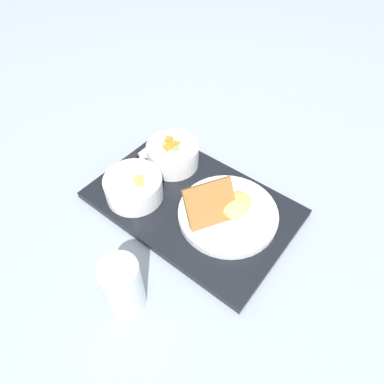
# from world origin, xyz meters

# --- Properties ---
(ground_plane) EXTENTS (4.00, 4.00, 0.00)m
(ground_plane) POSITION_xyz_m (0.00, 0.00, 0.00)
(ground_plane) COLOR #99A3AD
(serving_tray) EXTENTS (0.44, 0.31, 0.02)m
(serving_tray) POSITION_xyz_m (0.00, 0.00, 0.01)
(serving_tray) COLOR black
(serving_tray) RESTS_ON ground_plane
(bowl_salad) EXTENTS (0.12, 0.12, 0.07)m
(bowl_salad) POSITION_xyz_m (-0.10, 0.07, 0.05)
(bowl_salad) COLOR white
(bowl_salad) RESTS_ON serving_tray
(bowl_soup) EXTENTS (0.12, 0.12, 0.05)m
(bowl_soup) POSITION_xyz_m (-0.11, -0.05, 0.05)
(bowl_soup) COLOR white
(bowl_soup) RESTS_ON serving_tray
(plate_main) EXTENTS (0.20, 0.20, 0.09)m
(plate_main) POSITION_xyz_m (0.08, 0.00, 0.03)
(plate_main) COLOR white
(plate_main) RESTS_ON serving_tray
(knife) EXTENTS (0.03, 0.19, 0.02)m
(knife) POSITION_xyz_m (-0.19, 0.02, 0.02)
(knife) COLOR silver
(knife) RESTS_ON serving_tray
(spoon) EXTENTS (0.03, 0.15, 0.01)m
(spoon) POSITION_xyz_m (-0.17, 0.04, 0.02)
(spoon) COLOR silver
(spoon) RESTS_ON serving_tray
(glass_water) EXTENTS (0.06, 0.06, 0.12)m
(glass_water) POSITION_xyz_m (0.02, -0.24, 0.05)
(glass_water) COLOR silver
(glass_water) RESTS_ON ground_plane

